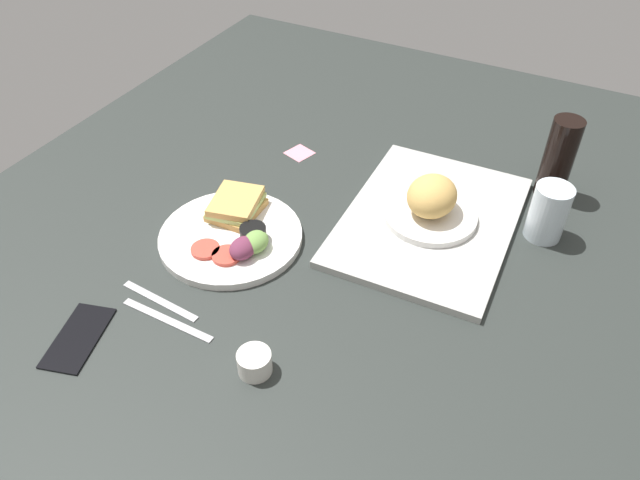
{
  "coord_description": "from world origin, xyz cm",
  "views": [
    {
      "loc": [
        78.88,
        43.11,
        81.16
      ],
      "look_at": [
        2.0,
        3.0,
        4.0
      ],
      "focal_mm": 34.09,
      "sensor_mm": 36.0,
      "label": 1
    }
  ],
  "objects_px": {
    "bread_plate_near": "(431,203)",
    "fork": "(160,301)",
    "serving_tray": "(429,220)",
    "sticky_note": "(299,153)",
    "soda_bottle": "(558,158)",
    "espresso_cup": "(255,363)",
    "plate_with_salad": "(234,232)",
    "knife": "(167,320)",
    "drinking_glass": "(548,212)",
    "cell_phone": "(78,337)"
  },
  "relations": [
    {
      "from": "bread_plate_near",
      "to": "fork",
      "type": "bearing_deg",
      "value": -39.21
    },
    {
      "from": "serving_tray",
      "to": "sticky_note",
      "type": "height_order",
      "value": "serving_tray"
    },
    {
      "from": "soda_bottle",
      "to": "espresso_cup",
      "type": "xyz_separation_m",
      "value": [
        0.7,
        -0.32,
        -0.07
      ]
    },
    {
      "from": "plate_with_salad",
      "to": "espresso_cup",
      "type": "distance_m",
      "value": 0.33
    },
    {
      "from": "serving_tray",
      "to": "knife",
      "type": "relative_size",
      "value": 2.37
    },
    {
      "from": "bread_plate_near",
      "to": "sticky_note",
      "type": "xyz_separation_m",
      "value": [
        -0.1,
        -0.36,
        -0.05
      ]
    },
    {
      "from": "drinking_glass",
      "to": "espresso_cup",
      "type": "relative_size",
      "value": 2.11
    },
    {
      "from": "plate_with_salad",
      "to": "fork",
      "type": "height_order",
      "value": "plate_with_salad"
    },
    {
      "from": "plate_with_salad",
      "to": "soda_bottle",
      "type": "height_order",
      "value": "soda_bottle"
    },
    {
      "from": "cell_phone",
      "to": "espresso_cup",
      "type": "bearing_deg",
      "value": 89.41
    },
    {
      "from": "bread_plate_near",
      "to": "serving_tray",
      "type": "bearing_deg",
      "value": 66.57
    },
    {
      "from": "knife",
      "to": "fork",
      "type": "bearing_deg",
      "value": 144.03
    },
    {
      "from": "serving_tray",
      "to": "knife",
      "type": "bearing_deg",
      "value": -34.31
    },
    {
      "from": "cell_phone",
      "to": "fork",
      "type": "bearing_deg",
      "value": 136.19
    },
    {
      "from": "serving_tray",
      "to": "drinking_glass",
      "type": "bearing_deg",
      "value": 108.37
    },
    {
      "from": "plate_with_salad",
      "to": "drinking_glass",
      "type": "distance_m",
      "value": 0.62
    },
    {
      "from": "cell_phone",
      "to": "serving_tray",
      "type": "bearing_deg",
      "value": 126.96
    },
    {
      "from": "plate_with_salad",
      "to": "bread_plate_near",
      "type": "bearing_deg",
      "value": 124.55
    },
    {
      "from": "serving_tray",
      "to": "cell_phone",
      "type": "bearing_deg",
      "value": -36.99
    },
    {
      "from": "cell_phone",
      "to": "sticky_note",
      "type": "bearing_deg",
      "value": 158.89
    },
    {
      "from": "bread_plate_near",
      "to": "drinking_glass",
      "type": "height_order",
      "value": "drinking_glass"
    },
    {
      "from": "espresso_cup",
      "to": "cell_phone",
      "type": "height_order",
      "value": "espresso_cup"
    },
    {
      "from": "soda_bottle",
      "to": "knife",
      "type": "distance_m",
      "value": 0.86
    },
    {
      "from": "bread_plate_near",
      "to": "cell_phone",
      "type": "height_order",
      "value": "bread_plate_near"
    },
    {
      "from": "drinking_glass",
      "to": "cell_phone",
      "type": "height_order",
      "value": "drinking_glass"
    },
    {
      "from": "soda_bottle",
      "to": "knife",
      "type": "xyz_separation_m",
      "value": [
        0.68,
        -0.51,
        -0.09
      ]
    },
    {
      "from": "bread_plate_near",
      "to": "soda_bottle",
      "type": "xyz_separation_m",
      "value": [
        -0.22,
        0.2,
        0.04
      ]
    },
    {
      "from": "fork",
      "to": "knife",
      "type": "height_order",
      "value": "same"
    },
    {
      "from": "bread_plate_near",
      "to": "espresso_cup",
      "type": "distance_m",
      "value": 0.5
    },
    {
      "from": "drinking_glass",
      "to": "knife",
      "type": "relative_size",
      "value": 0.62
    },
    {
      "from": "plate_with_salad",
      "to": "soda_bottle",
      "type": "bearing_deg",
      "value": 130.29
    },
    {
      "from": "drinking_glass",
      "to": "cell_phone",
      "type": "distance_m",
      "value": 0.9
    },
    {
      "from": "espresso_cup",
      "to": "knife",
      "type": "relative_size",
      "value": 0.29
    },
    {
      "from": "sticky_note",
      "to": "bread_plate_near",
      "type": "bearing_deg",
      "value": 74.05
    },
    {
      "from": "plate_with_salad",
      "to": "soda_bottle",
      "type": "xyz_separation_m",
      "value": [
        -0.45,
        0.53,
        0.07
      ]
    },
    {
      "from": "knife",
      "to": "drinking_glass",
      "type": "bearing_deg",
      "value": 46.09
    },
    {
      "from": "plate_with_salad",
      "to": "drinking_glass",
      "type": "bearing_deg",
      "value": 118.56
    },
    {
      "from": "soda_bottle",
      "to": "fork",
      "type": "height_order",
      "value": "soda_bottle"
    },
    {
      "from": "serving_tray",
      "to": "plate_with_salad",
      "type": "distance_m",
      "value": 0.4
    },
    {
      "from": "bread_plate_near",
      "to": "sticky_note",
      "type": "height_order",
      "value": "bread_plate_near"
    },
    {
      "from": "soda_bottle",
      "to": "knife",
      "type": "height_order",
      "value": "soda_bottle"
    },
    {
      "from": "plate_with_salad",
      "to": "sticky_note",
      "type": "distance_m",
      "value": 0.33
    },
    {
      "from": "drinking_glass",
      "to": "knife",
      "type": "bearing_deg",
      "value": -44.81
    },
    {
      "from": "knife",
      "to": "cell_phone",
      "type": "distance_m",
      "value": 0.15
    },
    {
      "from": "fork",
      "to": "serving_tray",
      "type": "bearing_deg",
      "value": 54.81
    },
    {
      "from": "serving_tray",
      "to": "fork",
      "type": "relative_size",
      "value": 2.65
    },
    {
      "from": "drinking_glass",
      "to": "sticky_note",
      "type": "relative_size",
      "value": 2.11
    },
    {
      "from": "serving_tray",
      "to": "bread_plate_near",
      "type": "height_order",
      "value": "bread_plate_near"
    },
    {
      "from": "serving_tray",
      "to": "fork",
      "type": "distance_m",
      "value": 0.56
    },
    {
      "from": "fork",
      "to": "soda_bottle",
      "type": "bearing_deg",
      "value": 54.08
    }
  ]
}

